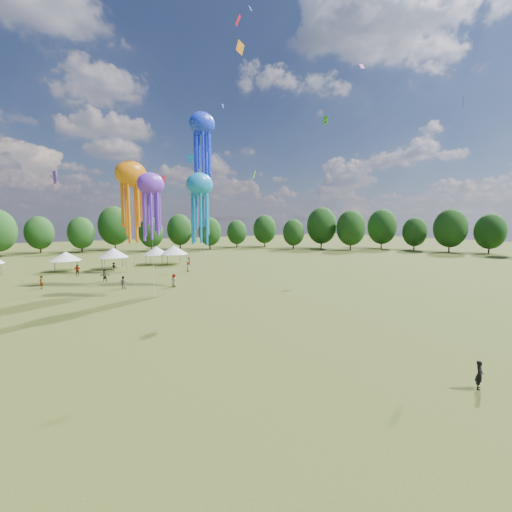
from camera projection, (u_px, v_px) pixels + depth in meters
ground at (345, 399)px, 17.57m from camera, size 300.00×300.00×0.00m
observer_main at (479, 375)px, 18.58m from camera, size 0.70×0.61×1.63m
spectator_near at (123, 282)px, 45.41m from camera, size 1.08×1.02×1.76m
spectators_far at (131, 271)px, 55.24m from camera, size 26.13×20.85×1.91m
festival_tents at (109, 253)px, 63.60m from camera, size 36.27×7.55×4.34m
show_kites at (123, 161)px, 47.40m from camera, size 37.95×21.23×27.25m
small_kites at (131, 72)px, 49.32m from camera, size 71.59×59.46×43.01m
treeline at (100, 234)px, 67.43m from camera, size 201.57×95.24×13.43m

